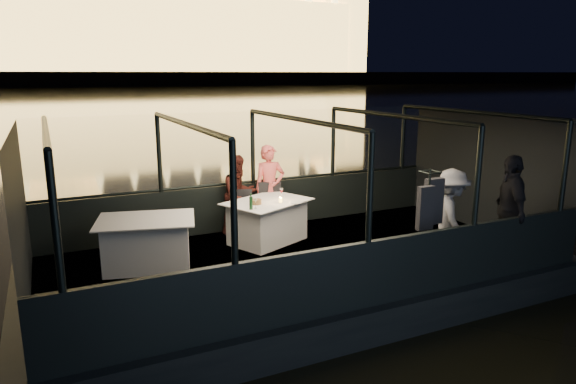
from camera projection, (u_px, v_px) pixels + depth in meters
name	position (u px, v px, depth m)	size (l,w,h in m)	color
river_water	(67.00, 97.00, 79.07)	(500.00, 500.00, 0.00)	black
boat_hull	(298.00, 286.00, 8.63)	(8.60, 4.40, 1.00)	black
boat_deck	(298.00, 259.00, 8.53)	(8.00, 4.00, 0.04)	black
gunwale_port	(254.00, 205.00, 10.18)	(8.00, 0.08, 0.90)	black
gunwale_starboard	(367.00, 275.00, 6.66)	(8.00, 0.08, 0.90)	black
cabin_glass_port	(253.00, 148.00, 9.92)	(8.00, 0.02, 1.40)	#99B2B2
cabin_glass_starboard	(370.00, 188.00, 6.40)	(8.00, 0.02, 1.40)	#99B2B2
cabin_roof_glass	(299.00, 119.00, 8.00)	(8.00, 4.00, 0.02)	#99B2B2
end_wall_fore	(21.00, 221.00, 6.59)	(0.02, 4.00, 2.30)	black
end_wall_aft	(483.00, 171.00, 9.93)	(0.02, 4.00, 2.30)	black
canopy_ribs	(299.00, 191.00, 8.26)	(8.00, 4.00, 2.30)	black
embankment	(50.00, 80.00, 193.31)	(400.00, 140.00, 6.00)	#423D33
dining_table_central	(267.00, 221.00, 9.29)	(1.45, 1.05, 0.77)	silver
dining_table_aft	(147.00, 243.00, 8.08)	(1.49, 1.08, 0.79)	silver
chair_port_left	(245.00, 213.00, 9.58)	(0.40, 0.40, 0.86)	black
chair_port_right	(274.00, 210.00, 9.81)	(0.45, 0.45, 0.95)	black
coat_stand	(427.00, 220.00, 7.55)	(0.46, 0.37, 1.66)	black
person_woman_coral	(270.00, 192.00, 9.99)	(0.60, 0.40, 1.66)	#EE5F56
person_man_maroon	(239.00, 195.00, 9.73)	(0.73, 0.56, 1.51)	#3B1510
passenger_stripe	(451.00, 213.00, 8.11)	(1.00, 0.57, 1.55)	silver
passenger_dark	(509.00, 212.00, 8.13)	(1.05, 0.44, 1.78)	black
wine_bottle	(251.00, 201.00, 8.60)	(0.06, 0.06, 0.27)	#153C1B
bread_basket	(256.00, 202.00, 8.99)	(0.20, 0.20, 0.08)	brown
amber_candle	(281.00, 200.00, 9.11)	(0.06, 0.06, 0.08)	yellow
plate_near	(296.00, 202.00, 9.07)	(0.21, 0.21, 0.01)	silver
plate_far	(255.00, 202.00, 9.13)	(0.22, 0.22, 0.01)	silver
wine_glass_white	(255.00, 203.00, 8.68)	(0.06, 0.06, 0.17)	silver
wine_glass_red	(281.00, 195.00, 9.25)	(0.07, 0.07, 0.21)	white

